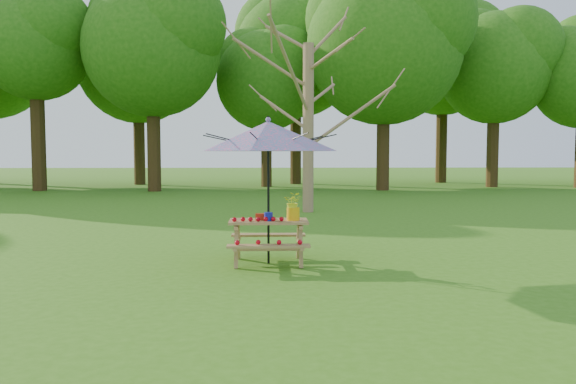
{
  "coord_description": "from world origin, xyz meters",
  "views": [
    {
      "loc": [
        2.6,
        -4.32,
        1.7
      ],
      "look_at": [
        2.92,
        4.22,
        1.1
      ],
      "focal_mm": 35.0,
      "sensor_mm": 36.0,
      "label": 1
    }
  ],
  "objects": [
    {
      "name": "treeline",
      "position": [
        0.0,
        22.0,
        8.0
      ],
      "size": [
        60.0,
        12.0,
        16.0
      ],
      "primitive_type": null,
      "color": "#216110",
      "rests_on": "ground"
    },
    {
      "name": "picnic_table",
      "position": [
        2.62,
        4.21,
        0.33
      ],
      "size": [
        1.2,
        1.32,
        0.67
      ],
      "color": "olive",
      "rests_on": "ground"
    },
    {
      "name": "patio_umbrella",
      "position": [
        2.62,
        4.22,
        1.95
      ],
      "size": [
        2.53,
        2.53,
        2.25
      ],
      "color": "black",
      "rests_on": "ground"
    },
    {
      "name": "produce_bins",
      "position": [
        2.56,
        4.22,
        0.72
      ],
      "size": [
        0.26,
        0.42,
        0.13
      ],
      "color": "#B5290E",
      "rests_on": "picnic_table"
    },
    {
      "name": "tomatoes_row",
      "position": [
        2.47,
        4.04,
        0.71
      ],
      "size": [
        0.77,
        0.13,
        0.07
      ],
      "primitive_type": null,
      "color": "red",
      "rests_on": "picnic_table"
    },
    {
      "name": "flower_bucket",
      "position": [
        3.0,
        4.17,
        0.9
      ],
      "size": [
        0.31,
        0.29,
        0.43
      ],
      "color": "#FBB50D",
      "rests_on": "picnic_table"
    }
  ]
}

